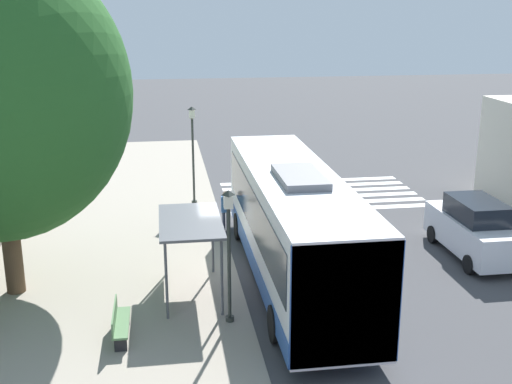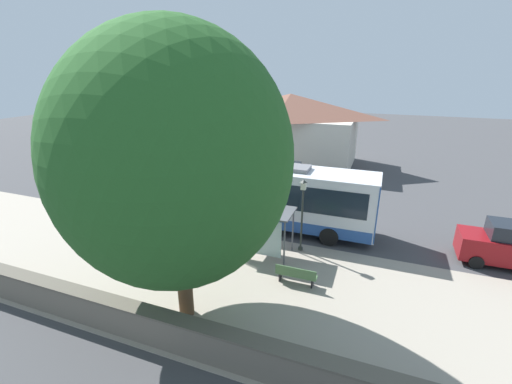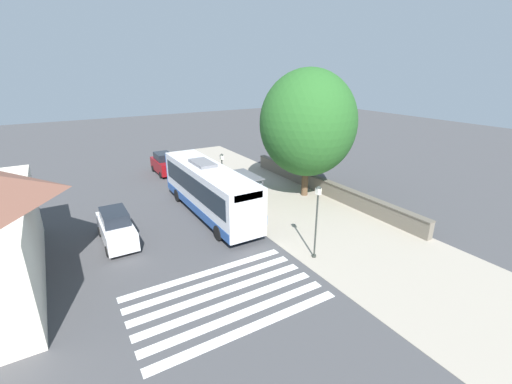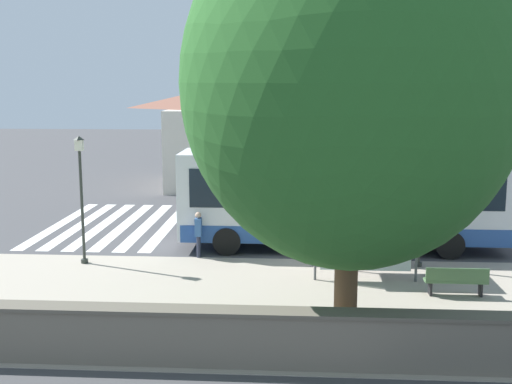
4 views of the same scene
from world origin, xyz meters
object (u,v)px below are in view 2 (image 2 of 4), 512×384
bench (296,275)px  street_lamp_near (114,181)px  street_lamp_far (302,209)px  parked_car_far_lane (283,176)px  parked_car_behind_bus (510,246)px  bus_shelter (258,217)px  bus (271,195)px  shade_tree (174,159)px  pedestrian (181,208)px

bench → street_lamp_near: 12.28m
street_lamp_far → parked_car_far_lane: bearing=21.9°
street_lamp_near → street_lamp_far: 11.31m
street_lamp_far → parked_car_behind_bus: (2.06, -9.50, -1.26)m
bus_shelter → parked_car_far_lane: bearing=9.4°
parked_car_far_lane → street_lamp_far: bearing=-158.1°
bus → parked_car_behind_bus: (-0.20, -11.90, -0.94)m
bus_shelter → parked_car_far_lane: size_ratio=0.75×
bus → bench: (-5.24, -2.91, -1.49)m
shade_tree → parked_car_far_lane: size_ratio=2.28×
bus_shelter → street_lamp_near: size_ratio=0.78×
bus_shelter → street_lamp_near: (0.75, 9.35, 0.57)m
bus → parked_car_behind_bus: 11.94m
bus_shelter → pedestrian: size_ratio=2.08×
bench → bus_shelter: bearing=52.7°
bus → street_lamp_far: size_ratio=3.11×
shade_tree → parked_car_behind_bus: (8.36, -12.41, -5.07)m
street_lamp_near → parked_car_far_lane: (9.33, -7.68, -1.58)m
pedestrian → bus_shelter: bearing=-107.7°
street_lamp_far → parked_car_far_lane: street_lamp_far is taller
pedestrian → shade_tree: shade_tree is taller
street_lamp_near → parked_car_far_lane: bearing=-39.5°
bus → pedestrian: bus is taller
bench → street_lamp_far: 3.52m
bus_shelter → pedestrian: bus_shelter is taller
bus_shelter → parked_car_behind_bus: bus_shelter is taller
bus_shelter → street_lamp_far: 2.25m
pedestrian → parked_car_behind_bus: 17.09m
parked_car_behind_bus → bench: bearing=119.3°
shade_tree → parked_car_behind_bus: shade_tree is taller
bench → street_lamp_far: bearing=9.8°
bus → shade_tree: bearing=176.6°
pedestrian → bench: 8.85m
bench → shade_tree: (-3.32, 3.42, 5.62)m
shade_tree → parked_car_behind_bus: size_ratio=2.43×
bus → bus_shelter: size_ratio=3.49×
street_lamp_near → shade_tree: shade_tree is taller
bus_shelter → parked_car_far_lane: bus_shelter is taller
shade_tree → parked_car_behind_bus: 15.80m
street_lamp_near → parked_car_far_lane: size_ratio=0.96×
parked_car_behind_bus → parked_car_far_lane: parked_car_behind_bus is taller
street_lamp_near → bus_shelter: bearing=-94.6°
bus_shelter → parked_car_far_lane: (10.08, 1.67, -1.01)m
street_lamp_near → street_lamp_far: size_ratio=1.14×
pedestrian → street_lamp_far: 7.67m
bench → parked_car_behind_bus: size_ratio=0.42×
bus_shelter → street_lamp_far: size_ratio=0.89×
bus → street_lamp_near: street_lamp_near is taller
street_lamp_near → shade_tree: bearing=-125.3°
bus → shade_tree: (-8.56, 0.50, 4.13)m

